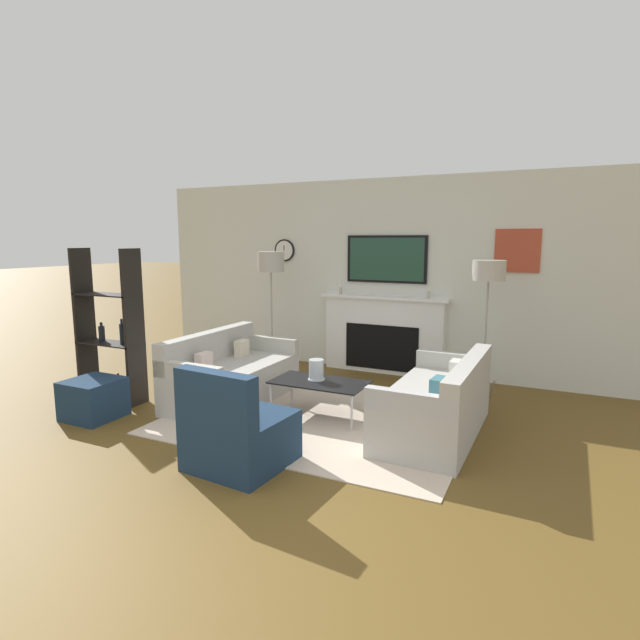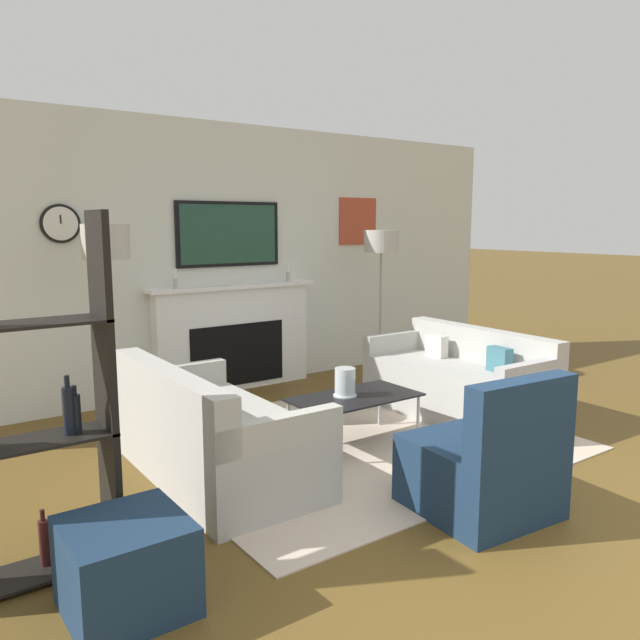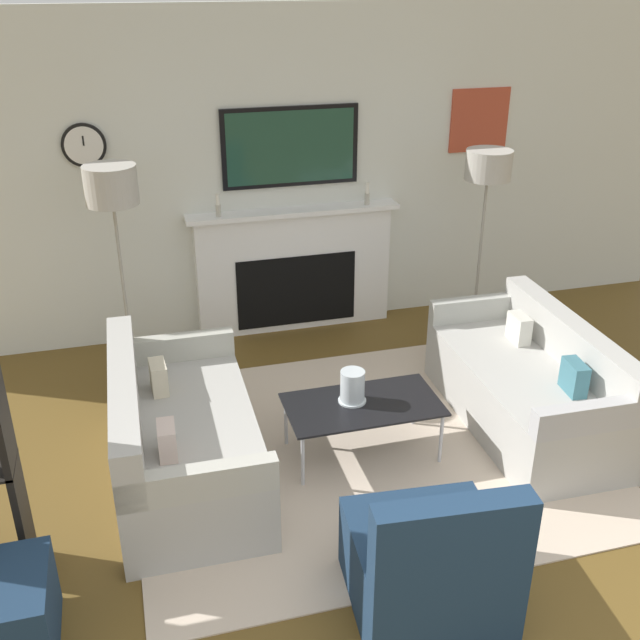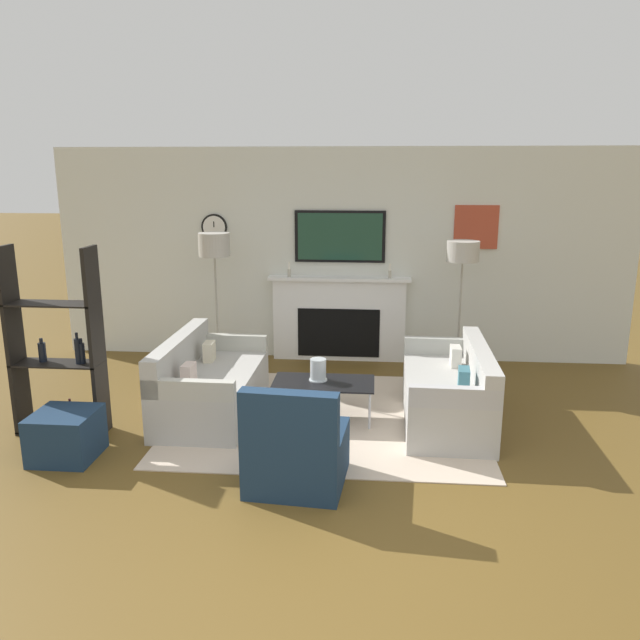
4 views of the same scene
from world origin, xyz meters
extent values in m
cube|color=silver|center=(0.00, 4.58, 1.35)|extent=(7.35, 0.07, 2.70)
cube|color=white|center=(0.00, 4.47, 0.53)|extent=(1.70, 0.16, 1.05)
cube|color=black|center=(0.00, 4.38, 0.38)|extent=(1.05, 0.01, 0.63)
cube|color=white|center=(0.00, 4.45, 1.07)|extent=(1.82, 0.22, 0.04)
cylinder|color=#B2AD9E|center=(-0.64, 4.42, 1.14)|extent=(0.04, 0.04, 0.10)
cylinder|color=white|center=(-0.64, 4.42, 1.24)|extent=(0.03, 0.03, 0.09)
cylinder|color=#B2AD9E|center=(0.64, 4.42, 1.14)|extent=(0.04, 0.04, 0.10)
cylinder|color=white|center=(0.64, 4.42, 1.24)|extent=(0.03, 0.03, 0.09)
cube|color=black|center=(0.00, 4.53, 1.60)|extent=(1.15, 0.04, 0.65)
cube|color=#1E4233|center=(0.00, 4.52, 1.60)|extent=(1.07, 0.01, 0.59)
cylinder|color=black|center=(-1.62, 4.53, 1.70)|extent=(0.33, 0.02, 0.33)
cylinder|color=silver|center=(-1.62, 4.52, 1.70)|extent=(0.29, 0.00, 0.29)
cube|color=black|center=(-1.62, 4.52, 1.74)|extent=(0.01, 0.00, 0.07)
cube|color=#AF422B|center=(1.69, 4.54, 1.73)|extent=(0.54, 0.02, 0.54)
cube|color=beige|center=(0.00, 2.49, 0.01)|extent=(3.03, 2.57, 0.01)
cube|color=#B1AFA9|center=(-1.17, 2.49, 0.22)|extent=(0.86, 1.66, 0.45)
cube|color=#B1AFA9|center=(-1.51, 2.50, 0.62)|extent=(0.18, 1.65, 0.35)
cube|color=#B3B2A5|center=(-1.16, 3.27, 0.54)|extent=(0.84, 0.11, 0.18)
cube|color=#B4B2A7|center=(-1.17, 1.72, 0.54)|extent=(0.84, 0.11, 0.18)
cube|color=beige|center=(-1.29, 2.86, 0.55)|extent=(0.11, 0.21, 0.20)
cube|color=beige|center=(-1.30, 2.13, 0.54)|extent=(0.11, 0.20, 0.19)
cube|color=#B1AFA9|center=(1.17, 2.49, 0.23)|extent=(0.83, 1.70, 0.46)
cube|color=#B1AFA9|center=(1.48, 2.48, 0.61)|extent=(0.20, 1.69, 0.30)
cube|color=#ADACAC|center=(1.15, 1.70, 0.55)|extent=(0.79, 0.12, 0.18)
cube|color=#AEAEA6|center=(1.18, 3.28, 0.55)|extent=(0.79, 0.12, 0.18)
cube|color=#396C79|center=(1.28, 2.12, 0.56)|extent=(0.12, 0.22, 0.21)
cube|color=beige|center=(1.29, 2.86, 0.56)|extent=(0.10, 0.21, 0.21)
cube|color=#1A2F49|center=(-0.13, 1.14, 0.22)|extent=(0.80, 0.80, 0.43)
cube|color=#1A2F49|center=(-0.16, 0.84, 0.65)|extent=(0.74, 0.20, 0.44)
cube|color=black|center=(-0.03, 2.44, 0.38)|extent=(1.00, 0.54, 0.02)
cylinder|color=#B7B7BC|center=(-0.49, 2.21, 0.19)|extent=(0.02, 0.02, 0.37)
cylinder|color=#B7B7BC|center=(0.43, 2.21, 0.19)|extent=(0.02, 0.02, 0.37)
cylinder|color=#B7B7BC|center=(-0.49, 2.67, 0.19)|extent=(0.02, 0.02, 0.37)
cylinder|color=#B7B7BC|center=(0.43, 2.67, 0.19)|extent=(0.02, 0.02, 0.37)
cylinder|color=silver|center=(-0.09, 2.49, 0.50)|extent=(0.16, 0.16, 0.22)
cylinder|color=silver|center=(-0.09, 2.49, 0.45)|extent=(0.09, 0.09, 0.12)
cylinder|color=silver|center=(-0.09, 2.49, 0.39)|extent=(0.18, 0.18, 0.01)
cylinder|color=#9E998E|center=(-1.34, 3.88, 0.13)|extent=(0.09, 0.23, 0.27)
cylinder|color=#9E998E|center=(-1.53, 3.92, 0.13)|extent=(0.17, 0.19, 0.27)
cylinder|color=#9E998E|center=(-1.47, 3.74, 0.13)|extent=(0.23, 0.07, 0.27)
cylinder|color=#9E998E|center=(-1.45, 3.84, 0.84)|extent=(0.02, 0.02, 1.17)
cylinder|color=#B2ADA3|center=(-1.45, 3.84, 1.56)|extent=(0.37, 0.37, 0.28)
cylinder|color=#9E998E|center=(1.55, 3.88, 0.13)|extent=(0.09, 0.23, 0.27)
cylinder|color=#9E998E|center=(1.37, 3.92, 0.13)|extent=(0.17, 0.19, 0.27)
cylinder|color=#9E998E|center=(1.42, 3.74, 0.13)|extent=(0.23, 0.07, 0.27)
cylinder|color=#9E998E|center=(1.45, 3.84, 0.83)|extent=(0.02, 0.02, 1.15)
cylinder|color=#B2ADA3|center=(1.45, 3.84, 1.52)|extent=(0.37, 0.37, 0.24)
cube|color=black|center=(-2.07, 1.91, 0.89)|extent=(0.04, 0.28, 1.77)
cube|color=black|center=(-2.47, 1.91, 0.03)|extent=(0.83, 0.28, 0.02)
cube|color=black|center=(-2.47, 1.91, 0.68)|extent=(0.83, 0.28, 0.01)
cube|color=black|center=(-2.47, 1.91, 1.25)|extent=(0.83, 0.28, 0.02)
cylinder|color=black|center=(-2.22, 1.92, 0.78)|extent=(0.05, 0.05, 0.19)
cylinder|color=black|center=(-2.22, 1.92, 0.90)|extent=(0.02, 0.02, 0.05)
cylinder|color=black|center=(-2.26, 1.91, 0.81)|extent=(0.06, 0.06, 0.24)
cylinder|color=black|center=(-2.26, 1.91, 0.95)|extent=(0.03, 0.03, 0.06)
cylinder|color=#3D1919|center=(-2.40, 1.94, 0.15)|extent=(0.05, 0.05, 0.23)
cylinder|color=#3D1919|center=(-2.40, 1.94, 0.29)|extent=(0.02, 0.02, 0.06)
cube|color=#1A2F49|center=(-2.17, 1.40, 0.21)|extent=(0.52, 0.52, 0.41)
camera|label=1|loc=(2.15, -2.14, 1.86)|focal=28.00mm
camera|label=2|loc=(-2.97, -1.18, 1.71)|focal=35.00mm
camera|label=3|loc=(-1.39, -1.46, 2.95)|focal=42.00mm
camera|label=4|loc=(0.44, -3.36, 2.44)|focal=35.00mm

